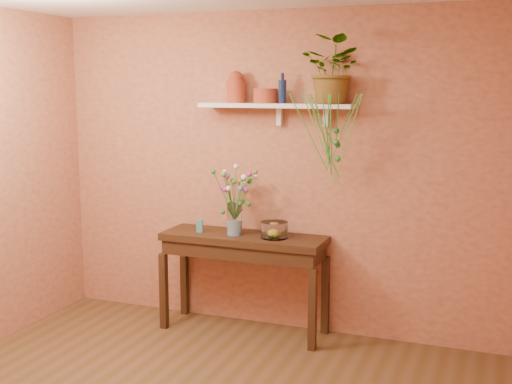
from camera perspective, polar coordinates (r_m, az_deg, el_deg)
room at (r=3.73m, az=-8.58°, el=-2.08°), size 4.04×4.04×2.70m
sideboard at (r=5.50m, az=-1.09°, el=-5.00°), size 1.39×0.45×0.84m
wall_shelf at (r=5.35m, az=1.87°, el=7.54°), size 1.30×0.24×0.19m
terracotta_jug at (r=5.50m, az=-1.76°, el=9.13°), size 0.17×0.17×0.26m
terracotta_pot at (r=5.41m, az=0.83°, el=8.43°), size 0.22×0.22×0.12m
blue_bottle at (r=5.34m, az=2.33°, el=8.83°), size 0.07×0.07×0.24m
spider_plant at (r=5.19m, az=6.90°, el=10.58°), size 0.59×0.55×0.53m
plant_fronds at (r=5.05m, az=6.71°, el=4.78°), size 0.52×0.39×0.70m
glass_vase at (r=5.44m, az=-1.89°, el=-2.60°), size 0.13×0.13×0.27m
bouquet at (r=5.40m, az=-1.76°, el=0.54°), size 0.36×0.41×0.46m
glass_bowl at (r=5.34m, az=1.62°, el=-3.39°), size 0.22×0.22×0.13m
lemon at (r=5.37m, az=1.60°, el=-3.56°), size 0.07×0.07×0.07m
carton at (r=5.57m, az=-4.96°, el=-2.99°), size 0.06×0.05×0.11m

